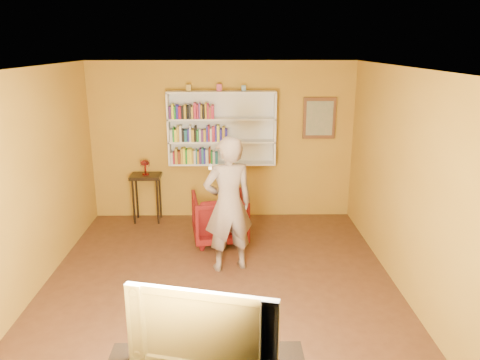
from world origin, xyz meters
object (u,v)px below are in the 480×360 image
(bookshelf, at_px, (222,128))
(console_table, at_px, (146,183))
(armchair, at_px, (220,218))
(person, at_px, (228,204))
(ruby_lustre, at_px, (145,164))
(television, at_px, (206,323))

(bookshelf, relative_size, console_table, 2.17)
(armchair, height_order, person, person)
(ruby_lustre, bearing_deg, bookshelf, 7.01)
(bookshelf, bearing_deg, ruby_lustre, -172.99)
(console_table, bearing_deg, bookshelf, 7.01)
(bookshelf, relative_size, armchair, 2.17)
(console_table, distance_m, television, 4.68)
(person, bearing_deg, armchair, -98.28)
(console_table, xyz_separation_m, armchair, (1.27, -0.87, -0.31))
(ruby_lustre, relative_size, armchair, 0.31)
(bookshelf, bearing_deg, person, -86.66)
(television, bearing_deg, armchair, 103.54)
(bookshelf, bearing_deg, armchair, -91.58)
(bookshelf, distance_m, console_table, 1.59)
(ruby_lustre, xyz_separation_m, television, (1.25, -4.50, -0.12))
(person, bearing_deg, television, 69.62)
(console_table, bearing_deg, television, -74.46)
(ruby_lustre, height_order, person, person)
(person, bearing_deg, bookshelf, -103.61)
(armchair, distance_m, television, 3.67)
(person, bearing_deg, console_table, -69.02)
(television, bearing_deg, console_table, 119.36)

